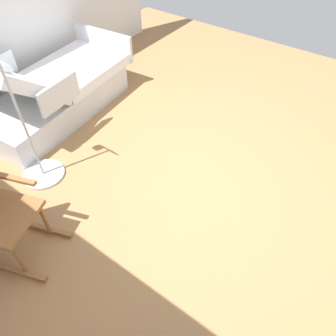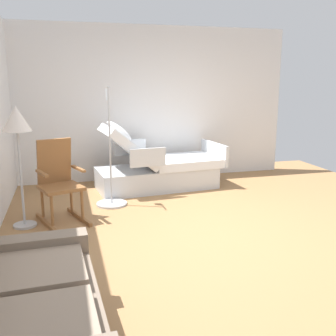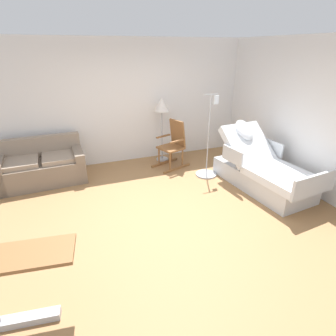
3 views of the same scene
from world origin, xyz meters
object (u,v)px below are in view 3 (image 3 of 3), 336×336
at_px(couch, 42,167).
at_px(iv_pole, 207,164).
at_px(hospital_bed, 263,172).
at_px(rocking_chair, 173,145).
at_px(floor_lamp, 162,109).
at_px(overbed_table, 24,281).

height_order(couch, iv_pole, iv_pole).
height_order(hospital_bed, couch, hospital_bed).
relative_size(rocking_chair, iv_pole, 0.62).
height_order(floor_lamp, iv_pole, iv_pole).
bearing_deg(iv_pole, rocking_chair, 124.06).
bearing_deg(couch, iv_pole, -15.69).
relative_size(couch, overbed_table, 1.89).
height_order(hospital_bed, rocking_chair, hospital_bed).
relative_size(hospital_bed, overbed_table, 2.47).
bearing_deg(couch, hospital_bed, -23.96).
relative_size(hospital_bed, couch, 1.31).
xyz_separation_m(rocking_chair, floor_lamp, (-0.11, 0.43, 0.72)).
relative_size(floor_lamp, overbed_table, 1.71).
xyz_separation_m(floor_lamp, overbed_table, (-2.60, -3.53, -0.70)).
bearing_deg(hospital_bed, iv_pole, 130.73).
bearing_deg(hospital_bed, rocking_chair, 127.84).
xyz_separation_m(rocking_chair, overbed_table, (-2.72, -3.10, 0.03)).
relative_size(hospital_bed, iv_pole, 1.27).
height_order(rocking_chair, iv_pole, iv_pole).
xyz_separation_m(hospital_bed, couch, (-3.95, 1.76, -0.01)).
height_order(couch, overbed_table, couch).
height_order(couch, floor_lamp, floor_lamp).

